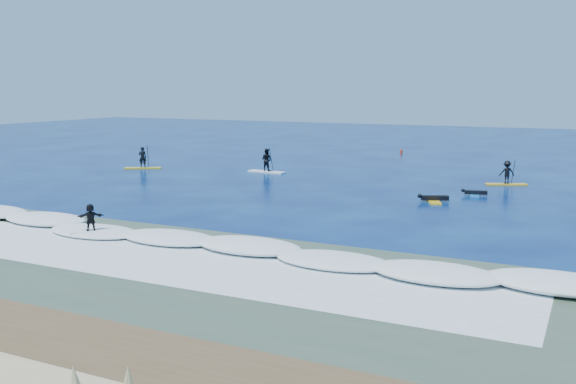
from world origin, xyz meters
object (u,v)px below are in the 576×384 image
at_px(sup_paddler_left, 143,161).
at_px(wave_surfer, 91,220).
at_px(prone_paddler_far, 474,193).
at_px(marker_buoy, 401,152).
at_px(prone_paddler_near, 433,199).
at_px(sup_paddler_center, 267,162).
at_px(sup_paddler_right, 507,174).

xyz_separation_m(sup_paddler_left, wave_surfer, (13.57, -20.73, 0.13)).
relative_size(prone_paddler_far, marker_buoy, 3.59).
bearing_deg(prone_paddler_near, prone_paddler_far, -53.15).
bearing_deg(prone_paddler_near, marker_buoy, -3.46).
distance_m(sup_paddler_center, marker_buoy, 19.33).
xyz_separation_m(sup_paddler_left, prone_paddler_near, (25.58, -4.83, -0.50)).
bearing_deg(sup_paddler_right, wave_surfer, -145.13).
relative_size(sup_paddler_right, prone_paddler_far, 1.37).
bearing_deg(sup_paddler_left, wave_surfer, -87.30).
relative_size(sup_paddler_left, wave_surfer, 1.72).
height_order(sup_paddler_left, prone_paddler_near, sup_paddler_left).
bearing_deg(prone_paddler_far, sup_paddler_center, 64.36).
bearing_deg(wave_surfer, prone_paddler_near, 8.90).
bearing_deg(sup_paddler_left, prone_paddler_far, -33.83).
bearing_deg(sup_paddler_center, sup_paddler_left, -162.66).
bearing_deg(prone_paddler_near, sup_paddler_right, -42.78).
bearing_deg(prone_paddler_far, prone_paddler_near, 138.18).
bearing_deg(prone_paddler_far, wave_surfer, 131.93).
bearing_deg(sup_paddler_left, marker_buoy, 21.76).
xyz_separation_m(prone_paddler_near, marker_buoy, (-9.39, 25.76, 0.09)).
distance_m(sup_paddler_center, sup_paddler_right, 18.28).
bearing_deg(prone_paddler_near, sup_paddler_center, 40.75).
distance_m(sup_paddler_left, wave_surfer, 24.78).
bearing_deg(wave_surfer, sup_paddler_right, 14.52).
height_order(prone_paddler_near, marker_buoy, marker_buoy).
bearing_deg(sup_paddler_center, prone_paddler_near, -21.84).
relative_size(sup_paddler_center, wave_surfer, 1.84).
distance_m(wave_surfer, marker_buoy, 41.74).
bearing_deg(sup_paddler_left, sup_paddler_center, -17.09).
relative_size(wave_surfer, marker_buoy, 2.98).
xyz_separation_m(sup_paddler_center, marker_buoy, (5.77, 18.44, -0.57)).
height_order(sup_paddler_left, wave_surfer, sup_paddler_left).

